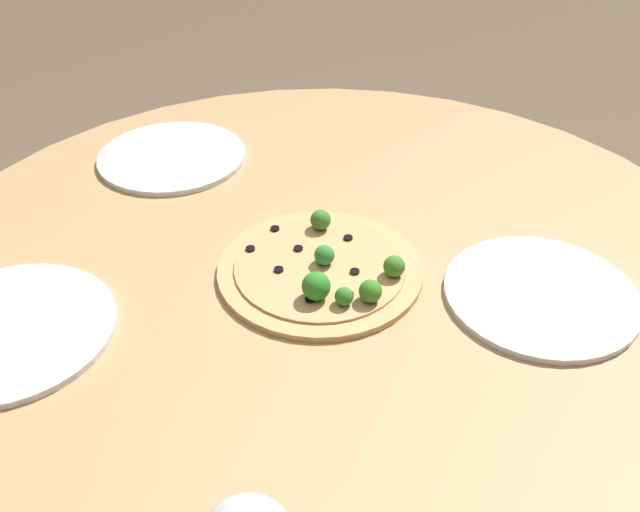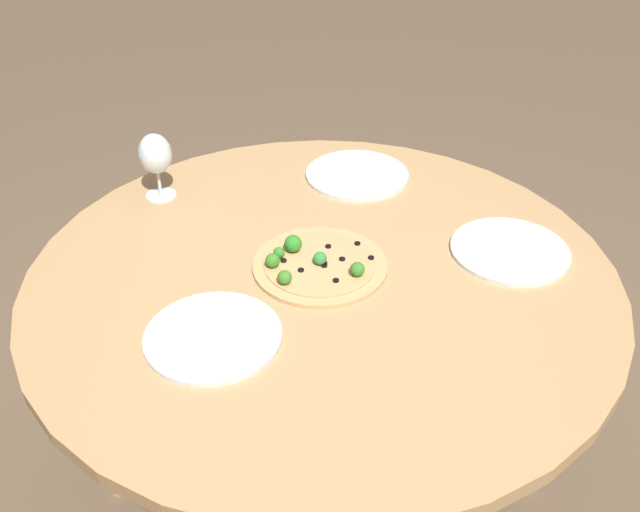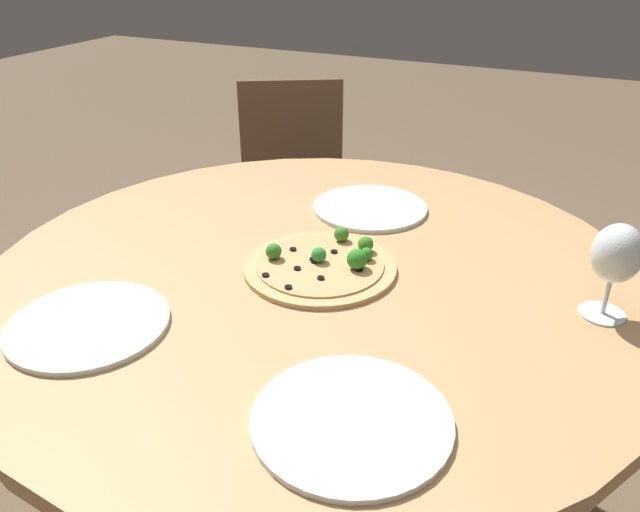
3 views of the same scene
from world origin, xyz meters
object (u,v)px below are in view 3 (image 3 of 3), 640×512
Objects in this scene: plate_far at (352,420)px; plate_near at (88,324)px; wine_glass at (617,256)px; pizza at (323,264)px; chair at (294,197)px; plate_side at (370,208)px.

plate_near is at bearing 87.45° from plate_far.
plate_far is at bearing 146.15° from wine_glass.
wine_glass reaches higher than plate_far.
pizza is at bearing 30.36° from plate_far.
pizza is 1.11× the size of plate_near.
chair is 3.16× the size of plate_far.
pizza reaches higher than plate_side.
chair is 1.53m from plate_far.
plate_near is (-0.35, 0.27, -0.01)m from pizza.
plate_side is (0.31, 0.02, -0.01)m from pizza.
wine_glass is at bearing -62.24° from plate_near.
plate_far is 0.73m from plate_side.
pizza is at bearing -89.29° from chair.
chair is at bearing 40.97° from plate_side.
chair is 2.92× the size of pizza.
pizza is 1.11× the size of plate_side.
wine_glass reaches higher than plate_side.
pizza is 1.08× the size of plate_far.
plate_far is 1.03× the size of plate_side.
plate_side is at bearing -20.81° from plate_near.
plate_far is at bearing -160.66° from plate_side.
plate_side is at bearing 19.34° from plate_far.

